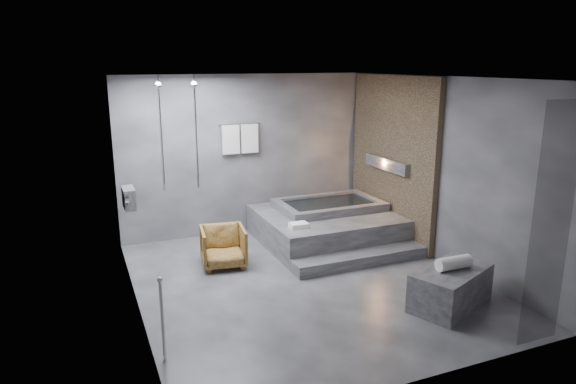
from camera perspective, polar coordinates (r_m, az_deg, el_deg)
name	(u,v)px	position (r m, az deg, el deg)	size (l,w,h in m)	color
room	(325,156)	(7.16, 4.14, 4.04)	(5.00, 5.04, 2.82)	#323235
tub_deck	(326,226)	(8.86, 4.24, -3.84)	(2.20, 2.00, 0.50)	#37373A
tub_step	(361,259)	(7.94, 8.09, -7.35)	(2.20, 0.36, 0.18)	#37373A
concrete_bench	(451,288)	(6.85, 17.61, -10.11)	(1.10, 0.61, 0.50)	#37373A
driftwood_chair	(223,247)	(7.81, -7.20, -6.06)	(0.64, 0.66, 0.60)	#4C3313
rolled_towel	(454,263)	(6.74, 17.94, -7.51)	(0.17, 0.17, 0.46)	white
deck_towel	(299,225)	(7.97, 1.19, -3.71)	(0.28, 0.20, 0.07)	white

